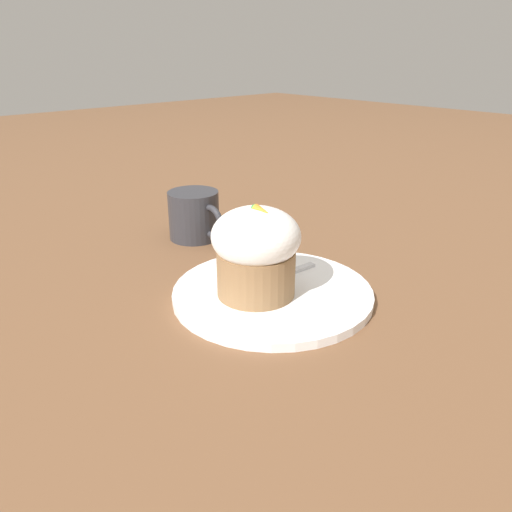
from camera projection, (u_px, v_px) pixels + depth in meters
name	position (u px, v px, depth m)	size (l,w,h in m)	color
ground_plane	(272.00, 297.00, 0.61)	(4.00, 4.00, 0.00)	brown
dessert_plate	(273.00, 293.00, 0.61)	(0.24, 0.24, 0.01)	white
carrot_cake	(256.00, 251.00, 0.58)	(0.10, 0.10, 0.11)	olive
spoon	(268.00, 279.00, 0.63)	(0.03, 0.11, 0.01)	silver
coffee_cup	(195.00, 215.00, 0.78)	(0.11, 0.08, 0.08)	#2D2D33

